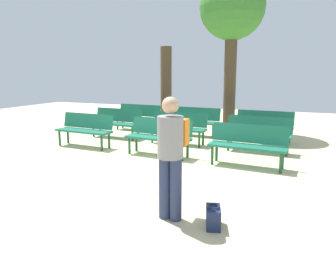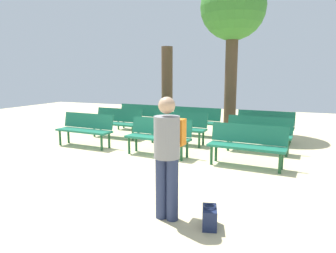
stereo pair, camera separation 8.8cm
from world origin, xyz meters
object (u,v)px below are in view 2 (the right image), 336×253
bench_r0_c1 (159,134)px  bench_r0_c0 (86,128)px  bench_r0_c2 (247,143)px  bench_r1_c2 (258,132)px  visitor_with_backpack (168,151)px  bench_r1_c0 (117,121)px  handbag (210,217)px  bench_r2_c0 (139,116)px  bench_r2_c2 (265,124)px  bench_r2_c1 (195,119)px  tree_0 (167,87)px  tree_1 (233,11)px  bench_r1_c1 (179,126)px

bench_r0_c1 → bench_r0_c0: bearing=-178.4°
bench_r0_c2 → bench_r1_c2: 1.39m
bench_r0_c2 → visitor_with_backpack: (-0.61, -2.87, 0.43)m
bench_r1_c0 → handbag: (4.14, -4.52, -0.37)m
handbag → bench_r2_c0: bearing=125.0°
bench_r1_c2 → bench_r2_c2: 1.30m
bench_r2_c1 → tree_0: bearing=145.4°
bench_r1_c0 → tree_0: 2.64m
bench_r0_c2 → tree_1: size_ratio=0.32×
tree_1 → visitor_with_backpack: 7.37m
bench_r1_c2 → bench_r2_c2: size_ratio=1.00×
tree_0 → handbag: (3.48, -6.90, -1.31)m
bench_r0_c1 → bench_r1_c1: (-0.01, 1.36, 0.00)m
bench_r2_c1 → visitor_with_backpack: bearing=-71.7°
bench_r2_c0 → bench_r2_c1: same height
handbag → visitor_with_backpack: bearing=175.5°
bench_r0_c0 → bench_r0_c2: bearing=0.1°
bench_r2_c2 → tree_1: (-1.25, 1.16, 3.39)m
bench_r0_c2 → bench_r2_c0: size_ratio=1.00×
tree_1 → visitor_with_backpack: bearing=-85.3°
bench_r0_c1 → bench_r1_c0: (-2.07, 1.47, 0.00)m
bench_r0_c2 → bench_r2_c2: size_ratio=1.00×
bench_r0_c1 → bench_r1_c2: (2.16, 1.27, 0.00)m
tree_0 → visitor_with_backpack: (2.89, -6.85, -0.51)m
bench_r1_c0 → bench_r2_c2: size_ratio=1.00×
bench_r0_c1 → visitor_with_backpack: visitor_with_backpack is taller
tree_0 → visitor_with_backpack: size_ratio=1.75×
bench_r0_c0 → handbag: bearing=-33.2°
bench_r1_c0 → tree_0: bearing=77.2°
bench_r0_c1 → bench_r2_c1: size_ratio=1.00×
bench_r0_c2 → bench_r1_c1: size_ratio=1.00×
tree_0 → bench_r1_c2: bearing=-36.0°
bench_r0_c2 → handbag: 2.94m
bench_r1_c1 → handbag: bench_r1_c1 is taller
bench_r1_c1 → bench_r2_c1: size_ratio=0.99×
bench_r0_c2 → handbag: size_ratio=4.55×
bench_r0_c1 → bench_r2_c0: 3.49m
bench_r0_c2 → bench_r1_c1: same height
bench_r0_c0 → visitor_with_backpack: (3.69, -3.10, 0.43)m
bench_r2_c1 → tree_0: 2.08m
bench_r1_c1 → handbag: size_ratio=4.53×
bench_r2_c1 → bench_r2_c2: 2.14m
bench_r1_c0 → bench_r2_c1: same height
bench_r0_c1 → bench_r0_c2: size_ratio=1.00×
bench_r0_c0 → bench_r2_c0: bearing=89.5°
bench_r1_c1 → handbag: 4.89m
bench_r1_c0 → tree_1: tree_1 is taller
bench_r0_c0 → bench_r1_c1: 2.53m
bench_r2_c1 → bench_r0_c1: bearing=-86.7°
tree_0 → handbag: bearing=-63.2°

